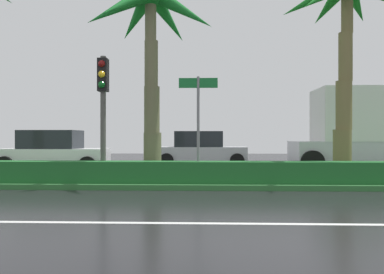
# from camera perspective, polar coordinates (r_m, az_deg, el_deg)

# --- Properties ---
(ground_plane) EXTENTS (90.00, 42.00, 0.10)m
(ground_plane) POSITION_cam_1_polar(r_m,az_deg,el_deg) (13.78, 8.48, -6.21)
(ground_plane) COLOR black
(near_lane_divider_stripe) EXTENTS (81.00, 0.14, 0.01)m
(near_lane_divider_stripe) POSITION_cam_1_polar(r_m,az_deg,el_deg) (6.94, 15.14, -11.94)
(near_lane_divider_stripe) COLOR white
(near_lane_divider_stripe) RESTS_ON ground_plane
(median_strip) EXTENTS (85.50, 4.00, 0.15)m
(median_strip) POSITION_cam_1_polar(r_m,az_deg,el_deg) (12.78, 8.98, -6.13)
(median_strip) COLOR #2D6B33
(median_strip) RESTS_ON ground_plane
(median_hedge) EXTENTS (76.50, 0.70, 0.60)m
(median_hedge) POSITION_cam_1_polar(r_m,az_deg,el_deg) (11.36, 9.84, -5.00)
(median_hedge) COLOR #1E6028
(median_hedge) RESTS_ON median_strip
(palm_tree_centre_left) EXTENTS (4.17, 3.93, 6.26)m
(palm_tree_centre_left) POSITION_cam_1_polar(r_m,az_deg,el_deg) (12.90, -6.05, 15.66)
(palm_tree_centre_left) COLOR #666345
(palm_tree_centre_left) RESTS_ON median_strip
(palm_tree_centre) EXTENTS (4.18, 4.11, 6.62)m
(palm_tree_centre) POSITION_cam_1_polar(r_m,az_deg,el_deg) (13.93, 21.23, 16.01)
(palm_tree_centre) COLOR olive
(palm_tree_centre) RESTS_ON median_strip
(traffic_signal_median_left) EXTENTS (0.28, 0.43, 3.65)m
(traffic_signal_median_left) POSITION_cam_1_polar(r_m,az_deg,el_deg) (11.91, -12.64, 5.89)
(traffic_signal_median_left) COLOR #4C4C47
(traffic_signal_median_left) RESTS_ON median_strip
(street_name_sign) EXTENTS (1.10, 0.08, 3.00)m
(street_name_sign) POSITION_cam_1_polar(r_m,az_deg,el_deg) (11.26, 0.90, 3.25)
(street_name_sign) COLOR slate
(street_name_sign) RESTS_ON median_strip
(car_in_traffic_leading) EXTENTS (4.30, 2.02, 1.72)m
(car_in_traffic_leading) POSITION_cam_1_polar(r_m,az_deg,el_deg) (17.53, -19.24, -2.01)
(car_in_traffic_leading) COLOR white
(car_in_traffic_leading) RESTS_ON ground_plane
(car_in_traffic_second) EXTENTS (4.30, 2.02, 1.72)m
(car_in_traffic_second) POSITION_cam_1_polar(r_m,az_deg,el_deg) (19.48, 1.28, -1.81)
(car_in_traffic_second) COLOR silver
(car_in_traffic_second) RESTS_ON ground_plane
(box_truck_lead) EXTENTS (6.40, 2.64, 3.46)m
(box_truck_lead) POSITION_cam_1_polar(r_m,az_deg,el_deg) (18.14, 23.95, 0.34)
(box_truck_lead) COLOR silver
(box_truck_lead) RESTS_ON ground_plane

